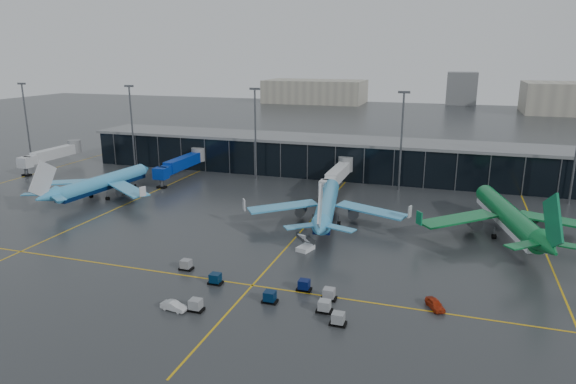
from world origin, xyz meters
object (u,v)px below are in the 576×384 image
(service_van_white, at_px, (174,306))
(airliner_aer_lingus, at_px, (510,203))
(baggage_carts, at_px, (268,293))
(mobile_airstair, at_px, (305,246))
(airliner_arkefly, at_px, (103,174))
(service_van_red, at_px, (435,304))
(airliner_klm_near, at_px, (327,194))

(service_van_white, bearing_deg, airliner_aer_lingus, -37.31)
(baggage_carts, height_order, service_van_white, baggage_carts)
(airliner_aer_lingus, xyz_separation_m, mobile_airstair, (-35.24, -19.78, -5.80))
(mobile_airstair, bearing_deg, airliner_arkefly, 179.30)
(mobile_airstair, relative_size, service_van_red, 0.94)
(mobile_airstair, bearing_deg, airliner_klm_near, 108.48)
(airliner_arkefly, xyz_separation_m, airliner_aer_lingus, (92.71, 0.95, 0.64))
(airliner_klm_near, distance_m, baggage_carts, 37.25)
(service_van_red, bearing_deg, airliner_arkefly, 128.30)
(airliner_arkefly, xyz_separation_m, service_van_white, (46.36, -46.12, -5.29))
(baggage_carts, bearing_deg, airliner_klm_near, 90.53)
(airliner_klm_near, distance_m, service_van_white, 46.02)
(airliner_aer_lingus, bearing_deg, mobile_airstair, -164.08)
(mobile_airstair, bearing_deg, service_van_red, -16.10)
(airliner_aer_lingus, relative_size, mobile_airstair, 11.52)
(airliner_klm_near, distance_m, airliner_aer_lingus, 35.66)
(baggage_carts, relative_size, service_van_red, 7.63)
(mobile_airstair, distance_m, service_van_white, 29.46)
(airliner_arkefly, bearing_deg, airliner_aer_lingus, 6.44)
(mobile_airstair, xyz_separation_m, service_van_red, (23.40, -15.51, -0.10))
(airliner_arkefly, bearing_deg, airliner_klm_near, 4.14)
(baggage_carts, distance_m, service_van_red, 23.75)
(service_van_white, bearing_deg, airliner_klm_near, -6.42)
(airliner_klm_near, height_order, airliner_aer_lingus, airliner_aer_lingus)
(airliner_aer_lingus, xyz_separation_m, service_van_white, (-46.35, -47.06, -5.93))
(airliner_klm_near, height_order, service_van_white, airliner_klm_near)
(service_van_red, relative_size, service_van_white, 1.01)
(airliner_arkefly, height_order, airliner_aer_lingus, airliner_aer_lingus)
(airliner_klm_near, bearing_deg, baggage_carts, -99.26)
(airliner_arkefly, height_order, airliner_klm_near, airliner_klm_near)
(airliner_aer_lingus, height_order, baggage_carts, airliner_aer_lingus)
(airliner_arkefly, bearing_deg, service_van_white, -39.00)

